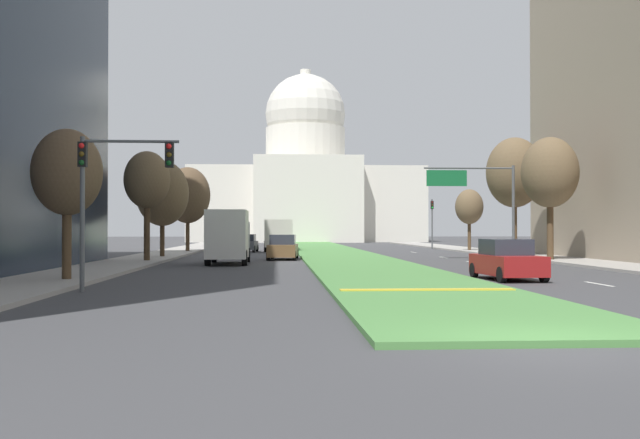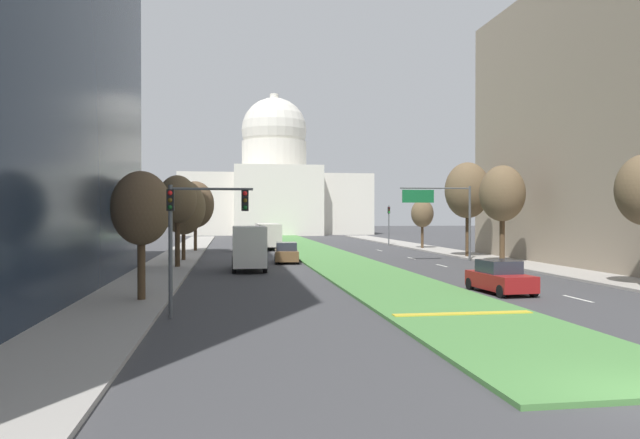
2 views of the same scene
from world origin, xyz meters
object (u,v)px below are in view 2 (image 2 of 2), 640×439
at_px(street_tree_left_far, 183,207).
at_px(sedan_distant, 243,244).
at_px(capitol_building, 275,186).
at_px(sedan_lead_stopped, 500,278).
at_px(street_tree_right_mid, 502,194).
at_px(street_tree_right_distant, 422,214).
at_px(sedan_midblock, 286,253).
at_px(street_tree_left_distant, 195,205).
at_px(city_bus, 268,234).
at_px(traffic_light_far_right, 389,220).
at_px(box_truck_delivery, 249,247).
at_px(street_tree_right_far, 467,191).
at_px(street_tree_left_near, 141,209).
at_px(traffic_light_near_left, 193,221).
at_px(street_tree_left_mid, 177,200).
at_px(overhead_guide_sign, 443,207).

height_order(street_tree_left_far, sedan_distant, street_tree_left_far).
relative_size(capitol_building, sedan_lead_stopped, 8.98).
bearing_deg(street_tree_right_mid, sedan_lead_stopped, -116.53).
xyz_separation_m(capitol_building, street_tree_right_mid, (12.69, -76.57, -4.16)).
relative_size(street_tree_right_distant, sedan_distant, 1.37).
height_order(street_tree_right_mid, sedan_midblock, street_tree_right_mid).
bearing_deg(street_tree_left_distant, street_tree_right_distant, 2.05).
height_order(street_tree_right_mid, city_bus, street_tree_right_mid).
xyz_separation_m(traffic_light_far_right, street_tree_right_distant, (1.63, -8.53, 0.81)).
xyz_separation_m(street_tree_left_far, street_tree_left_distant, (0.24, 12.77, 0.45)).
bearing_deg(box_truck_delivery, capitol_building, 84.39).
bearing_deg(sedan_midblock, street_tree_right_far, 9.52).
distance_m(traffic_light_far_right, sedan_distant, 20.89).
relative_size(sedan_lead_stopped, box_truck_delivery, 0.66).
bearing_deg(street_tree_left_near, street_tree_right_distant, 54.98).
bearing_deg(capitol_building, traffic_light_near_left, -96.13).
height_order(traffic_light_far_right, sedan_lead_stopped, traffic_light_far_right).
relative_size(sedan_distant, box_truck_delivery, 0.66).
bearing_deg(street_tree_left_mid, street_tree_right_far, 14.88).
relative_size(street_tree_left_near, box_truck_delivery, 0.94).
distance_m(street_tree_left_mid, street_tree_right_far, 26.60).
height_order(capitol_building, city_bus, capitol_building).
bearing_deg(box_truck_delivery, street_tree_right_mid, 5.51).
bearing_deg(traffic_light_near_left, street_tree_left_distant, 93.24).
relative_size(traffic_light_near_left, city_bus, 0.47).
bearing_deg(sedan_lead_stopped, street_tree_left_distant, 116.09).
bearing_deg(street_tree_left_near, overhead_guide_sign, 42.41).
xyz_separation_m(capitol_building, street_tree_right_far, (12.75, -69.44, -3.60)).
bearing_deg(street_tree_left_far, street_tree_left_mid, -89.35).
distance_m(overhead_guide_sign, sedan_midblock, 14.08).
distance_m(traffic_light_near_left, city_bus, 45.96).
height_order(traffic_light_near_left, street_tree_right_far, street_tree_right_far).
height_order(capitol_building, street_tree_left_mid, capitol_building).
relative_size(capitol_building, street_tree_left_far, 5.45).
relative_size(traffic_light_near_left, overhead_guide_sign, 0.80).
xyz_separation_m(overhead_guide_sign, box_truck_delivery, (-16.83, -5.66, -3.00)).
bearing_deg(sedan_midblock, street_tree_right_distant, 43.19).
height_order(sedan_midblock, city_bus, city_bus).
relative_size(street_tree_right_mid, street_tree_right_far, 0.90).
bearing_deg(street_tree_left_distant, street_tree_left_mid, -90.49).
bearing_deg(street_tree_left_distant, traffic_light_near_left, -86.76).
xyz_separation_m(capitol_building, traffic_light_near_left, (-10.48, -97.47, -6.06)).
relative_size(capitol_building, traffic_light_near_left, 7.34).
bearing_deg(street_tree_left_mid, overhead_guide_sign, 8.73).
relative_size(overhead_guide_sign, street_tree_right_distant, 1.12).
bearing_deg(street_tree_right_distant, street_tree_right_far, -90.85).
distance_m(street_tree_right_far, sedan_lead_stopped, 25.12).
distance_m(capitol_building, traffic_light_far_right, 49.26).
height_order(street_tree_left_mid, city_bus, street_tree_left_mid).
xyz_separation_m(traffic_light_far_right, city_bus, (-16.01, -4.42, -1.54)).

